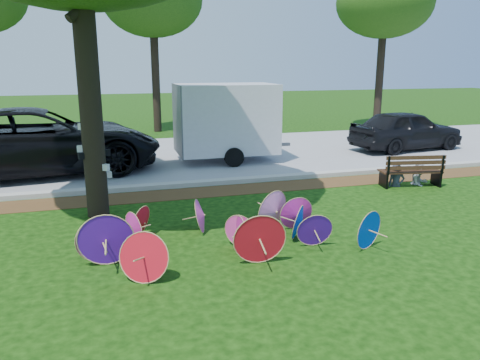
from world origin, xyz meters
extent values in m
plane|color=black|center=(0.00, 0.00, 0.00)|extent=(90.00, 90.00, 0.00)
cube|color=#472D16|center=(0.00, 4.50, 0.01)|extent=(90.00, 1.00, 0.01)
cube|color=#B7B5AD|center=(0.00, 5.20, 0.06)|extent=(90.00, 0.30, 0.12)
cube|color=gray|center=(0.00, 9.35, 0.01)|extent=(90.00, 8.00, 0.01)
cylinder|color=black|center=(-2.19, 3.37, 2.65)|extent=(0.44, 0.44, 5.30)
cone|color=#5312A8|center=(1.40, 0.52, 0.32)|extent=(0.67, 0.34, 0.64)
cone|color=blue|center=(1.31, 0.91, 0.32)|extent=(0.56, 0.65, 0.65)
cone|color=#B91F82|center=(-1.63, 1.35, 0.32)|extent=(0.36, 0.64, 0.64)
cone|color=#F93EAC|center=(0.19, 0.86, 0.30)|extent=(0.52, 0.49, 0.60)
cone|color=#B91F82|center=(1.44, 1.34, 0.34)|extent=(0.68, 0.23, 0.68)
cone|color=#5312A8|center=(-2.06, 0.74, 0.44)|extent=(0.89, 0.27, 0.89)
cone|color=pink|center=(1.03, 1.49, 0.39)|extent=(0.80, 0.58, 0.80)
cone|color=red|center=(0.26, 0.12, 0.43)|extent=(0.88, 0.34, 0.86)
cone|color=blue|center=(2.21, 0.17, 0.35)|extent=(0.69, 0.44, 0.70)
cone|color=#B91F82|center=(-2.13, 0.86, 0.41)|extent=(0.85, 0.35, 0.83)
cone|color=#F93EAC|center=(-0.32, 1.76, 0.33)|extent=(0.43, 0.70, 0.66)
cone|color=#B91F82|center=(0.08, 0.60, 0.32)|extent=(0.17, 0.65, 0.65)
cone|color=red|center=(-1.41, 1.77, 0.31)|extent=(0.56, 0.65, 0.63)
cone|color=red|center=(-1.52, 0.04, 0.38)|extent=(0.82, 0.61, 0.76)
imported|color=black|center=(-3.76, 7.83, 0.95)|extent=(7.14, 3.95, 1.89)
imported|color=black|center=(8.67, 8.18, 0.73)|extent=(4.45, 2.22, 1.46)
cube|color=silver|center=(1.83, 8.10, 1.38)|extent=(3.14, 2.02, 2.77)
imported|color=#3C4251|center=(5.21, 3.67, 0.59)|extent=(0.49, 0.39, 1.18)
imported|color=#B6B7C0|center=(5.91, 3.67, 0.56)|extent=(0.60, 0.50, 1.11)
cylinder|color=black|center=(0.48, 15.57, 2.50)|extent=(0.36, 0.36, 5.00)
ellipsoid|color=#10340B|center=(0.48, 15.57, 5.80)|extent=(4.40, 4.40, 3.20)
cylinder|color=black|center=(10.75, 13.40, 2.50)|extent=(0.36, 0.36, 5.00)
ellipsoid|color=#10340B|center=(10.75, 13.40, 5.80)|extent=(4.40, 4.40, 3.20)
camera|label=1|loc=(-1.98, -6.43, 3.10)|focal=35.00mm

